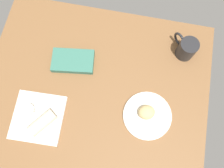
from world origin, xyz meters
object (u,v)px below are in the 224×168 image
sauce_cup (29,109)px  square_plate (38,117)px  coffee_mug (186,48)px  scone_pastry (147,112)px  round_plate (147,116)px  breakfast_wrap (42,122)px  book_stack (73,61)px

sauce_cup → square_plate: bearing=-29.6°
coffee_mug → sauce_cup: bearing=-147.2°
sauce_cup → coffee_mug: bearing=32.8°
scone_pastry → square_plate: (-49.20, -11.63, -2.90)cm
round_plate → scone_pastry: bearing=134.2°
square_plate → sauce_cup: (-4.57, 2.59, 2.26)cm
scone_pastry → breakfast_wrap: 47.56cm
sauce_cup → breakfast_wrap: (8.22, -4.66, 1.36)cm
scone_pastry → sauce_cup: 54.52cm
round_plate → square_plate: (-50.10, -10.70, 0.10)cm
book_stack → coffee_mug: coffee_mug is taller
scone_pastry → book_stack: (-39.79, 18.91, -2.15)cm
scone_pastry → sauce_cup: bearing=-170.5°
round_plate → square_plate: size_ratio=0.98×
square_plate → book_stack: book_stack is taller
scone_pastry → coffee_mug: 37.63cm
round_plate → coffee_mug: size_ratio=1.85×
book_stack → scone_pastry: bearing=-25.4°
breakfast_wrap → round_plate: bearing=-127.4°
round_plate → breakfast_wrap: size_ratio=1.78×
sauce_cup → breakfast_wrap: 9.55cm
sauce_cup → breakfast_wrap: breakfast_wrap is taller
square_plate → breakfast_wrap: (3.65, -2.07, 3.62)cm
scone_pastry → square_plate: 50.63cm
scone_pastry → square_plate: bearing=-166.7°
square_plate → coffee_mug: (63.49, 46.40, 4.53)cm
coffee_mug → round_plate: bearing=-110.6°
round_plate → sauce_cup: 55.32cm
square_plate → book_stack: 31.96cm
round_plate → sauce_cup: size_ratio=4.18×
scone_pastry → round_plate: bearing=-45.8°
scone_pastry → sauce_cup: size_ratio=1.40×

